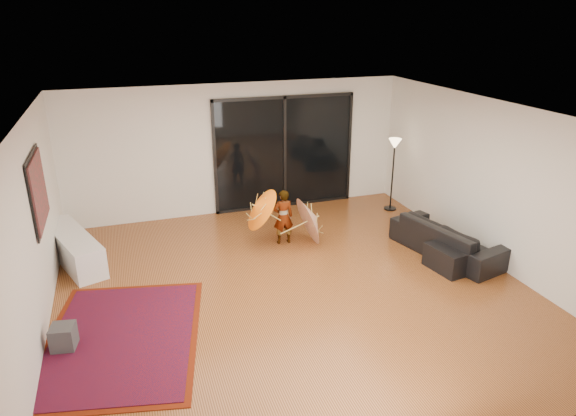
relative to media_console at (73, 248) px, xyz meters
name	(u,v)px	position (x,y,z in m)	size (l,w,h in m)	color
floor	(293,288)	(3.25, -2.02, -0.27)	(7.00, 7.00, 0.00)	#9D552B
ceiling	(294,114)	(3.25, -2.02, 2.43)	(7.00, 7.00, 0.00)	white
wall_back	(238,149)	(3.25, 1.48, 1.08)	(7.00, 7.00, 0.00)	silver
wall_front	(427,345)	(3.25, -5.52, 1.08)	(7.00, 7.00, 0.00)	silver
wall_left	(30,238)	(-0.25, -2.02, 1.08)	(7.00, 7.00, 0.00)	silver
wall_right	(492,183)	(6.75, -2.02, 1.08)	(7.00, 7.00, 0.00)	silver
sliding_door	(284,153)	(4.25, 1.45, 0.93)	(3.06, 0.07, 2.40)	black
painting	(38,191)	(-0.21, -1.02, 1.38)	(0.04, 1.28, 1.08)	black
media_console	(73,248)	(0.00, 0.00, 0.00)	(0.48, 1.91, 0.53)	white
speaker	(64,337)	(0.00, -2.55, -0.10)	(0.29, 0.29, 0.33)	#424244
persian_rug	(122,338)	(0.68, -2.57, -0.26)	(2.50, 3.10, 0.02)	#5C1807
sofa	(447,238)	(6.20, -1.76, 0.04)	(2.07, 0.81, 0.60)	black
ottoman	(453,257)	(5.99, -2.24, -0.06)	(0.70, 0.70, 0.40)	black
floor_lamp	(394,154)	(6.35, 0.51, 0.96)	(0.27, 0.27, 1.56)	black
child	(283,217)	(3.62, -0.39, 0.25)	(0.38, 0.25, 1.03)	#999999
parasol_orange	(254,210)	(3.07, -0.44, 0.47)	(0.62, 0.82, 0.87)	orange
parasol_white	(317,216)	(4.22, -0.54, 0.24)	(0.53, 0.91, 0.93)	silver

